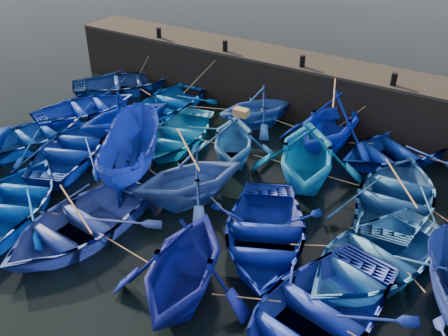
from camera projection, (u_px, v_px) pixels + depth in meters
The scene contains 31 objects.
ground at pixel (172, 229), 16.35m from camera, with size 120.00×120.00×0.00m, color black.
quay_wall at pixel (308, 89), 23.26m from camera, with size 26.00×2.50×2.50m, color black.
quay_top at pixel (310, 62), 22.58m from camera, with size 26.00×2.50×0.12m, color black.
bollard_0 at pixel (159, 33), 25.43m from camera, with size 0.24×0.24×0.50m, color black.
bollard_1 at pixel (225, 46), 23.60m from camera, with size 0.24×0.24×0.50m, color black.
bollard_2 at pixel (302, 61), 21.77m from camera, with size 0.24×0.24×0.50m, color black.
bollard_3 at pixel (394, 79), 19.94m from camera, with size 0.24×0.24×0.50m, color black.
boat_0 at pixel (123, 83), 25.83m from camera, with size 3.63×5.07×1.05m, color navy.
boat_1 at pixel (169, 102), 23.79m from camera, with size 3.53×4.94×1.02m, color #0345BA.
boat_2 at pixel (257, 107), 22.27m from camera, with size 3.15×3.65×1.92m, color #1F4BA6.
boat_3 at pixel (331, 122), 20.31m from camera, with size 4.12×4.78×2.51m, color #0825D1.
boat_4 at pixel (395, 150), 19.80m from camera, with size 3.62×5.06×1.05m, color #092898.
boat_6 at pixel (86, 108), 23.24m from camera, with size 3.44×4.80×1.00m, color #0C2DC3.
boat_7 at pixel (126, 115), 21.24m from camera, with size 3.55×4.12×2.17m, color #0223A2.
boat_8 at pixel (178, 134), 21.03m from camera, with size 3.43×4.80×1.00m, color blue.
boat_9 at pixel (234, 138), 19.57m from camera, with size 3.40×3.94×2.07m, color #235EA5.
boat_10 at pixel (308, 152), 18.08m from camera, with size 4.23×4.91×2.58m, color blue.
boat_11 at pixel (397, 197), 16.95m from camera, with size 3.92×5.48×1.14m, color navy.
boat_13 at pixel (33, 136), 20.94m from camera, with size 3.26×4.56×0.95m, color navy.
boat_14 at pixel (72, 148), 19.90m from camera, with size 3.65×5.10×1.06m, color navy.
boat_15 at pixel (129, 153), 18.64m from camera, with size 1.94×5.15×1.99m, color #112CA5.
boat_16 at pixel (189, 177), 17.09m from camera, with size 3.53×4.09×2.15m, color #2B4FA2.
boat_17 at pixel (264, 234), 15.26m from camera, with size 3.83×5.35×1.11m, color #06198B.
boat_18 at pixel (374, 257), 14.34m from camera, with size 3.87×5.41×1.12m, color blue.
boat_21 at pixel (12, 202), 16.69m from camera, with size 3.79×5.30×1.10m, color #003AA8.
boat_22 at pixel (78, 223), 15.71m from camera, with size 3.89×5.43×1.13m, color #294097.
boat_23 at pixel (183, 263), 13.22m from camera, with size 3.86×4.48×2.36m, color navy.
boat_24 at pixel (313, 315), 12.47m from camera, with size 4.10×5.74×1.19m, color #1328A7.
wooden_crate at pixel (241, 112), 18.81m from camera, with size 0.57×0.36×0.29m, color olive.
mooring_ropes at pixel (255, 147), 19.32m from camera, with size 17.88×11.81×2.10m.
loose_oars at pixel (256, 154), 17.05m from camera, with size 10.35×11.79×1.45m.
Camera 1 is at (8.36, -9.98, 10.23)m, focal length 40.00 mm.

